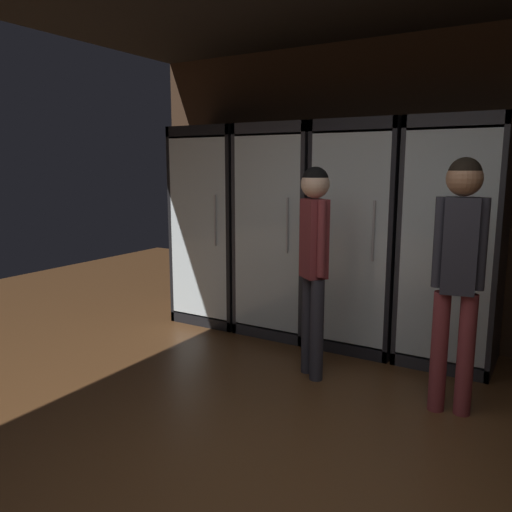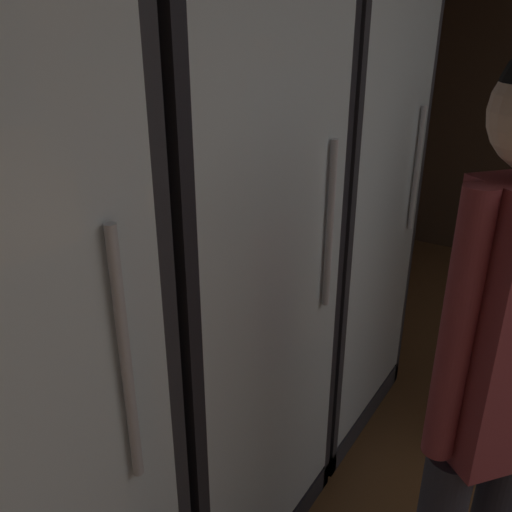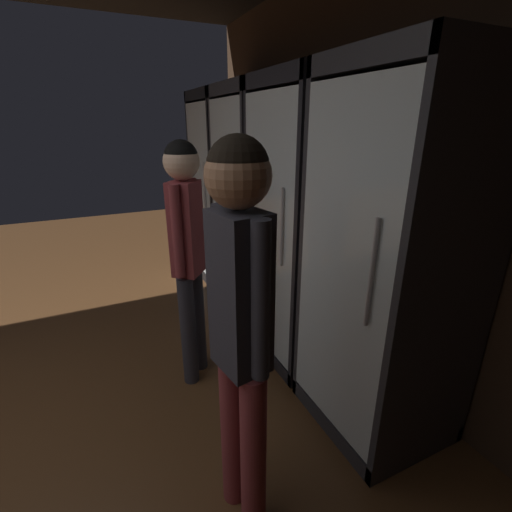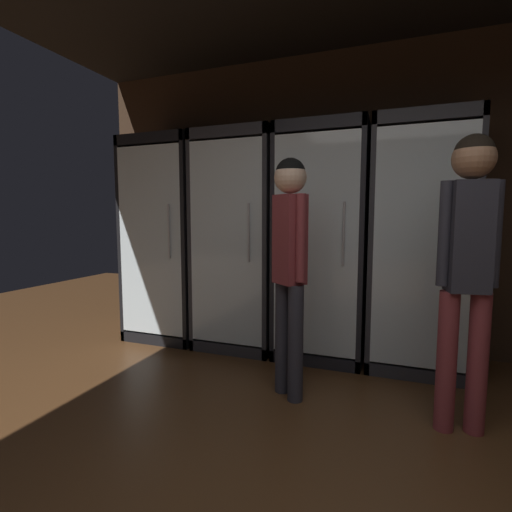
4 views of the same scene
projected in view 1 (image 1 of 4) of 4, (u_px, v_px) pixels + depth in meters
name	position (u px, v px, depth m)	size (l,w,h in m)	color
wall_back	(433.00, 194.00, 4.60)	(6.00, 0.06, 2.80)	#382619
cooler_far_left	(220.00, 227.00, 5.45)	(0.76, 0.70, 2.04)	black
cooler_left	(286.00, 232.00, 5.05)	(0.76, 0.70, 2.04)	#2B2B30
cooler_center	(363.00, 239.00, 4.65)	(0.76, 0.70, 2.04)	black
cooler_right	(454.00, 245.00, 4.25)	(0.76, 0.70, 2.04)	#2B2B30
shopper_near	(314.00, 249.00, 3.89)	(0.25, 0.25, 1.64)	#2D2D38
shopper_far	(459.00, 259.00, 3.29)	(0.32, 0.22, 1.70)	brown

